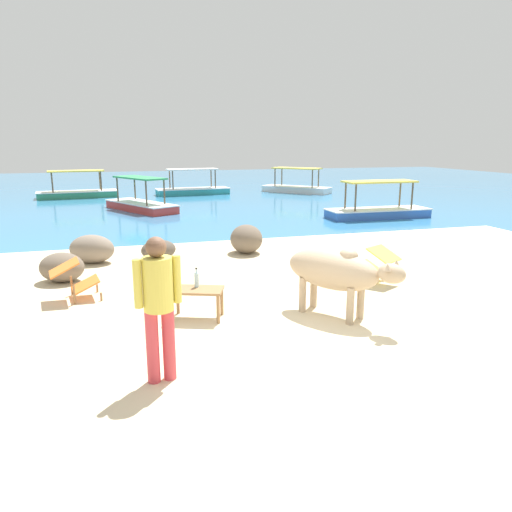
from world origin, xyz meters
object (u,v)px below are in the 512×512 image
deck_chair_near (376,262)px  boat_blue (378,210)px  boat_white (296,187)px  boat_red (141,203)px  bottle (197,279)px  boat_green (78,192)px  person_standing (158,299)px  low_bench_table (197,294)px  cow (335,271)px  deck_chair_far (75,277)px  boat_teal (193,189)px

deck_chair_near → boat_blue: size_ratio=0.25×
boat_white → boat_red: (-8.24, -4.71, 0.00)m
bottle → boat_green: boat_green is taller
deck_chair_near → boat_green: 17.92m
bottle → deck_chair_near: bottle is taller
bottle → boat_red: boat_red is taller
bottle → person_standing: bearing=-110.6°
low_bench_table → boat_white: (8.07, 17.04, -0.13)m
deck_chair_near → boat_white: size_ratio=0.27×
deck_chair_near → boat_blue: (4.21, 7.18, -0.13)m
cow → person_standing: (-2.69, -1.32, 0.24)m
low_bench_table → deck_chair_far: bearing=161.7°
cow → boat_red: size_ratio=0.47×
low_bench_table → boat_red: bearing=111.4°
deck_chair_near → boat_blue: 8.32m
deck_chair_far → boat_red: size_ratio=0.22×
bottle → boat_blue: size_ratio=0.08×
boat_teal → boat_blue: bearing=113.4°
deck_chair_near → boat_green: size_ratio=0.25×
deck_chair_far → boat_white: (9.87, 15.59, -0.13)m
boat_red → boat_white: bearing=92.3°
deck_chair_near → deck_chair_far: size_ratio=1.10×
deck_chair_far → boat_red: boat_red is taller
low_bench_table → bottle: bottle is taller
deck_chair_near → person_standing: person_standing is taller
low_bench_table → bottle: size_ratio=2.93×
person_standing → boat_red: size_ratio=0.43×
bottle → boat_green: (-2.86, 17.63, -0.33)m
cow → boat_green: size_ratio=0.48×
boat_teal → low_bench_table: bearing=76.6°
boat_blue → boat_teal: (-5.06, 9.44, 0.00)m
cow → boat_blue: 10.36m
cow → deck_chair_near: cow is taller
boat_white → boat_green: 10.93m
person_standing → boat_blue: (8.42, 9.94, -0.70)m
bottle → boat_red: bearing=90.9°
low_bench_table → bottle: bearing=102.3°
deck_chair_far → boat_green: size_ratio=0.22×
boat_white → boat_blue: size_ratio=0.94×
boat_red → boat_teal: bearing=124.1°
bottle → boat_white: size_ratio=0.09×
deck_chair_far → boat_teal: size_ratio=0.22×
boat_blue → boat_red: (-7.90, 4.18, 0.00)m
person_standing → boat_blue: person_standing is taller
cow → boat_white: bearing=127.2°
boat_white → deck_chair_far: bearing=-75.1°
boat_white → bottle: bearing=-68.1°
low_bench_table → boat_green: boat_green is taller
boat_blue → boat_red: 8.94m
cow → deck_chair_far: cow is taller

